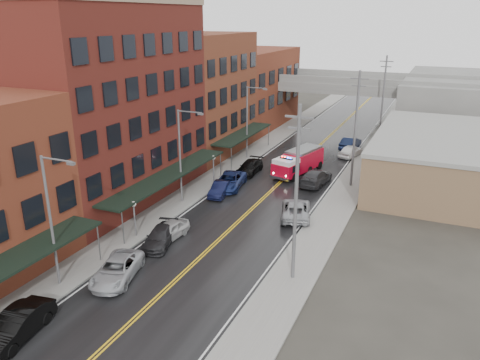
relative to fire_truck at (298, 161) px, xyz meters
The scene contains 33 objects.
road 7.01m from the fire_truck, 97.04° to the right, with size 11.00×160.00×0.02m, color black.
sidewalk_left 10.70m from the fire_truck, 140.12° to the right, with size 3.00×160.00×0.15m, color slate.
sidewalk_right 9.48m from the fire_truck, 46.47° to the right, with size 3.00×160.00×0.15m, color slate.
curb_left 9.51m from the fire_truck, 133.66° to the right, with size 0.30×160.00×0.15m, color gray.
curb_right 8.45m from the fire_truck, 54.73° to the right, with size 0.30×160.00×0.15m, color gray.
brick_building_b 21.14m from the fire_truck, 135.70° to the right, with size 9.00×20.00×18.00m, color #511715.
brick_building_c 15.81m from the fire_truck, 165.34° to the left, with size 9.00×15.00×15.00m, color brown.
brick_building_far 25.88m from the fire_truck, 123.70° to the left, with size 9.00×20.00×12.00m, color brown.
tan_building 15.53m from the fire_truck, 11.92° to the left, with size 14.00×22.00×5.00m, color brown.
right_far_block 37.46m from the fire_truck, 62.67° to the left, with size 18.00×30.00×8.00m, color slate.
awning_1 16.19m from the fire_truck, 121.12° to the right, with size 2.60×18.00×3.09m.
awning_2 9.24m from the fire_truck, 156.05° to the left, with size 2.60×13.00×3.09m.
globe_lamp_1 22.04m from the fire_truck, 109.19° to the right, with size 0.44×0.44×3.12m.
globe_lamp_2 9.97m from the fire_truck, 136.79° to the right, with size 0.44×0.44×3.12m.
street_lamp_0 29.96m from the fire_truck, 104.39° to the right, with size 2.64×0.22×9.00m.
street_lamp_1 15.24m from the fire_truck, 119.99° to the right, with size 2.64×0.22×9.00m.
street_lamp_2 8.86m from the fire_truck, 156.59° to the left, with size 2.64×0.22×9.00m.
utility_pole_0 23.22m from the fire_truck, 73.74° to the right, with size 1.80×0.24×12.00m.
utility_pole_1 8.18m from the fire_truck, 15.81° to the right, with size 1.80×0.24×12.00m.
utility_pole_2 19.87m from the fire_truck, 70.74° to the left, with size 1.80×0.24×12.00m.
overpass 25.61m from the fire_truck, 91.91° to the left, with size 40.00×10.00×7.50m.
fire_truck is the anchor object (origin of this frame).
parked_car_left_1 34.38m from the fire_truck, 99.62° to the right, with size 1.71×4.89×1.61m, color black.
parked_car_left_2 27.00m from the fire_truck, 99.77° to the right, with size 2.38×5.17×1.44m, color #A4A7AC.
parked_car_left_3 21.63m from the fire_truck, 102.54° to the right, with size 1.88×4.63×1.34m, color black.
parked_car_left_4 20.54m from the fire_truck, 102.98° to the right, with size 1.69×4.19×1.43m, color #B1B1B1.
parked_car_left_5 10.89m from the fire_truck, 117.93° to the right, with size 1.45×4.15×1.37m, color black.
parked_car_left_6 8.93m from the fire_truck, 125.13° to the right, with size 2.55×5.53×1.54m, color navy.
parked_car_left_7 5.51m from the fire_truck, 158.51° to the right, with size 1.99×4.90×1.42m, color black.
parked_car_right_0 12.25m from the fire_truck, 73.78° to the right, with size 2.49×5.40×1.50m, color #989A9F.
parked_car_right_1 3.85m from the fire_truck, 43.30° to the right, with size 2.25×5.54×1.61m, color #2B2C2E.
parked_car_right_2 10.19m from the fire_truck, 65.85° to the left, with size 1.82×4.53×1.54m, color white.
parked_car_right_3 13.42m from the fire_truck, 75.47° to the left, with size 1.71×4.89×1.61m, color black.
Camera 1 is at (15.15, -11.97, 16.99)m, focal length 35.00 mm.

